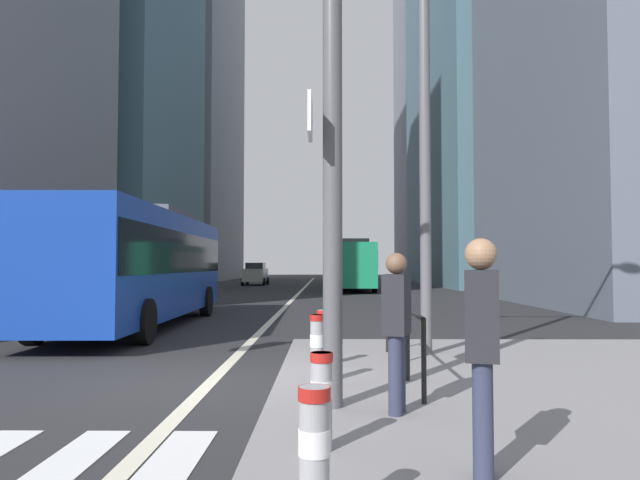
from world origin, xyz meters
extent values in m
plane|color=#28282B|center=(0.00, 20.00, 0.00)|extent=(160.00, 160.00, 0.00)
cube|color=gray|center=(5.50, -1.00, 0.07)|extent=(9.00, 10.00, 0.15)
cube|color=beige|center=(0.00, 30.00, 0.01)|extent=(0.20, 80.00, 0.01)
cube|color=gray|center=(-16.00, 60.46, 21.84)|extent=(12.50, 23.20, 43.68)
cube|color=slate|center=(17.00, 43.24, 25.12)|extent=(12.84, 24.99, 50.25)
cube|color=slate|center=(17.00, 67.07, 28.24)|extent=(11.00, 17.26, 56.48)
cube|color=#14389E|center=(-3.51, 7.70, 1.73)|extent=(2.70, 11.19, 2.75)
cube|color=black|center=(-3.51, 7.70, 2.07)|extent=(2.74, 10.97, 1.10)
cube|color=#4C4C51|center=(-3.54, 9.37, 3.25)|extent=(1.82, 4.05, 0.30)
cylinder|color=black|center=(-2.24, 4.16, 0.50)|extent=(0.32, 1.01, 1.00)
cylinder|color=black|center=(-4.64, 4.11, 0.50)|extent=(0.32, 1.01, 1.00)
cylinder|color=black|center=(-2.38, 11.29, 0.50)|extent=(0.32, 1.01, 1.00)
cylinder|color=black|center=(-4.78, 11.25, 0.50)|extent=(0.32, 1.01, 1.00)
cylinder|color=black|center=(-6.61, 6.67, 0.32)|extent=(0.23, 0.64, 0.64)
cube|color=#198456|center=(3.53, 31.69, 1.73)|extent=(2.59, 11.58, 2.75)
cube|color=black|center=(3.53, 31.69, 2.07)|extent=(2.63, 11.34, 1.10)
cube|color=#4C4C51|center=(3.52, 29.95, 3.25)|extent=(1.78, 4.17, 0.30)
cylinder|color=black|center=(2.36, 35.39, 0.50)|extent=(0.31, 1.00, 1.00)
cylinder|color=black|center=(4.76, 35.37, 0.50)|extent=(0.31, 1.00, 1.00)
cylinder|color=black|center=(2.30, 28.00, 0.50)|extent=(0.31, 1.00, 1.00)
cylinder|color=black|center=(4.70, 27.98, 0.50)|extent=(0.31, 1.00, 1.00)
cube|color=#B2A899|center=(-4.49, 42.40, 0.87)|extent=(1.79, 4.37, 1.10)
cube|color=black|center=(-4.49, 42.55, 1.68)|extent=(1.50, 2.36, 0.52)
cylinder|color=black|center=(-3.59, 40.92, 0.32)|extent=(0.22, 0.64, 0.64)
cylinder|color=black|center=(-5.41, 40.92, 0.32)|extent=(0.22, 0.64, 0.64)
cylinder|color=black|center=(-3.58, 43.89, 0.32)|extent=(0.22, 0.64, 0.64)
cylinder|color=black|center=(-5.40, 43.89, 0.32)|extent=(0.22, 0.64, 0.64)
cube|color=black|center=(2.45, 45.88, 0.87)|extent=(1.81, 4.52, 1.10)
cube|color=black|center=(2.45, 45.73, 1.68)|extent=(1.51, 2.44, 0.52)
cylinder|color=black|center=(1.53, 47.40, 0.32)|extent=(0.22, 0.64, 0.64)
cylinder|color=black|center=(3.35, 47.42, 0.32)|extent=(0.22, 0.64, 0.64)
cylinder|color=black|center=(1.55, 44.34, 0.32)|extent=(0.22, 0.64, 0.64)
cylinder|color=black|center=(3.37, 44.35, 0.32)|extent=(0.22, 0.64, 0.64)
cylinder|color=#515156|center=(1.76, -1.94, 3.15)|extent=(0.22, 0.22, 6.00)
cube|color=white|center=(1.51, -2.12, 3.35)|extent=(0.04, 0.60, 0.44)
cylinder|color=#56565B|center=(3.46, 1.89, 4.15)|extent=(0.20, 0.20, 8.00)
cylinder|color=#99999E|center=(1.62, -5.00, 0.58)|extent=(0.18, 0.18, 0.85)
cylinder|color=white|center=(1.62, -5.00, 0.68)|extent=(0.19, 0.19, 0.15)
cylinder|color=#B21E19|center=(1.62, -5.00, 0.96)|extent=(0.20, 0.20, 0.08)
cylinder|color=#99999E|center=(1.65, -3.46, 0.56)|extent=(0.18, 0.18, 0.82)
cylinder|color=white|center=(1.65, -3.46, 0.66)|extent=(0.19, 0.19, 0.15)
cylinder|color=#B21E19|center=(1.65, -3.46, 0.93)|extent=(0.20, 0.20, 0.08)
cylinder|color=#99999E|center=(1.57, -0.69, 0.61)|extent=(0.18, 0.18, 0.91)
cylinder|color=white|center=(1.57, -0.69, 0.72)|extent=(0.19, 0.19, 0.16)
cylinder|color=#B21E19|center=(1.57, -0.69, 1.02)|extent=(0.20, 0.20, 0.08)
cylinder|color=#99999E|center=(1.64, 0.74, 0.58)|extent=(0.18, 0.18, 0.86)
cylinder|color=white|center=(1.64, 0.74, 0.68)|extent=(0.19, 0.19, 0.16)
cylinder|color=#B21E19|center=(1.64, 0.74, 0.97)|extent=(0.20, 0.20, 0.08)
cylinder|color=black|center=(2.80, -1.79, 0.62)|extent=(0.06, 0.06, 0.95)
cylinder|color=black|center=(2.80, -0.47, 0.62)|extent=(0.06, 0.06, 0.95)
cylinder|color=black|center=(2.80, 0.85, 0.62)|extent=(0.06, 0.06, 0.95)
cylinder|color=black|center=(2.80, 2.17, 0.62)|extent=(0.06, 0.06, 0.95)
cylinder|color=black|center=(2.80, 0.19, 1.10)|extent=(0.06, 3.96, 0.06)
cylinder|color=#2D334C|center=(2.42, -2.31, 0.57)|extent=(0.15, 0.15, 0.83)
cylinder|color=#2D334C|center=(2.47, -2.15, 0.57)|extent=(0.15, 0.15, 0.83)
cube|color=#232328|center=(2.44, -2.23, 1.30)|extent=(0.35, 0.44, 0.64)
sphere|color=brown|center=(2.44, -2.23, 1.74)|extent=(0.23, 0.23, 0.23)
cylinder|color=#2D334C|center=(2.83, -4.18, 0.58)|extent=(0.15, 0.15, 0.86)
cylinder|color=#2D334C|center=(2.87, -4.02, 0.58)|extent=(0.15, 0.15, 0.86)
cube|color=#232328|center=(2.85, -4.10, 1.35)|extent=(0.33, 0.43, 0.67)
sphere|color=#9E7556|center=(2.85, -4.10, 1.80)|extent=(0.24, 0.24, 0.24)
camera|label=1|loc=(1.69, -8.48, 1.72)|focal=32.79mm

